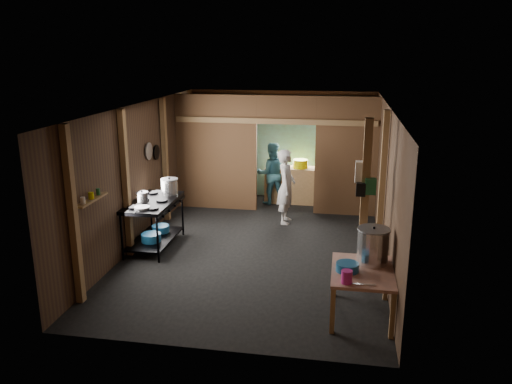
% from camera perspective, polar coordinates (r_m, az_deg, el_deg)
% --- Properties ---
extents(floor, '(4.50, 7.00, 0.00)m').
position_cam_1_polar(floor, '(9.65, 0.20, -5.99)').
color(floor, black).
rests_on(floor, ground).
extents(ceiling, '(4.50, 7.00, 0.00)m').
position_cam_1_polar(ceiling, '(9.02, 0.22, 9.56)').
color(ceiling, '#332F2A').
rests_on(ceiling, ground).
extents(wall_back, '(4.50, 0.00, 2.60)m').
position_cam_1_polar(wall_back, '(12.64, 2.86, 5.34)').
color(wall_back, '#442F1C').
rests_on(wall_back, ground).
extents(wall_front, '(4.50, 0.00, 2.60)m').
position_cam_1_polar(wall_front, '(5.99, -5.40, -6.56)').
color(wall_front, '#442F1C').
rests_on(wall_front, ground).
extents(wall_left, '(0.00, 7.00, 2.60)m').
position_cam_1_polar(wall_left, '(9.86, -12.80, 2.03)').
color(wall_left, '#442F1C').
rests_on(wall_left, ground).
extents(wall_right, '(0.00, 7.00, 2.60)m').
position_cam_1_polar(wall_right, '(9.16, 14.23, 0.89)').
color(wall_right, '#442F1C').
rests_on(wall_right, ground).
extents(partition_left, '(1.85, 0.10, 2.60)m').
position_cam_1_polar(partition_left, '(11.62, -4.45, 4.40)').
color(partition_left, brown).
rests_on(partition_left, floor).
extents(partition_right, '(1.35, 0.10, 2.60)m').
position_cam_1_polar(partition_right, '(11.27, 10.03, 3.86)').
color(partition_right, brown).
rests_on(partition_right, floor).
extents(partition_header, '(1.30, 0.10, 0.60)m').
position_cam_1_polar(partition_header, '(11.19, 3.39, 9.17)').
color(partition_header, brown).
rests_on(partition_header, wall_back).
extents(turquoise_panel, '(4.40, 0.06, 2.50)m').
position_cam_1_polar(turquoise_panel, '(12.59, 2.82, 5.07)').
color(turquoise_panel, '#6FC2BA').
rests_on(turquoise_panel, wall_back).
extents(back_counter, '(1.20, 0.50, 0.85)m').
position_cam_1_polar(back_counter, '(12.26, 3.88, 0.81)').
color(back_counter, '#9A7145').
rests_on(back_counter, floor).
extents(wall_clock, '(0.20, 0.03, 0.20)m').
position_cam_1_polar(wall_clock, '(12.42, 4.00, 7.94)').
color(wall_clock, white).
rests_on(wall_clock, wall_back).
extents(post_left_a, '(0.10, 0.12, 2.60)m').
position_cam_1_polar(post_left_a, '(7.59, -19.71, -2.61)').
color(post_left_a, '#9A7145').
rests_on(post_left_a, floor).
extents(post_left_b, '(0.10, 0.12, 2.60)m').
position_cam_1_polar(post_left_b, '(9.13, -14.28, 0.83)').
color(post_left_b, '#9A7145').
rests_on(post_left_b, floor).
extents(post_left_c, '(0.10, 0.12, 2.60)m').
position_cam_1_polar(post_left_c, '(10.93, -10.09, 3.48)').
color(post_left_c, '#9A7145').
rests_on(post_left_c, floor).
extents(post_right, '(0.10, 0.12, 2.60)m').
position_cam_1_polar(post_right, '(8.96, 13.87, 0.59)').
color(post_right, '#9A7145').
rests_on(post_right, floor).
extents(post_free, '(0.12, 0.12, 2.60)m').
position_cam_1_polar(post_free, '(7.88, 11.98, -1.34)').
color(post_free, '#9A7145').
rests_on(post_free, floor).
extents(cross_beam, '(4.40, 0.12, 0.12)m').
position_cam_1_polar(cross_beam, '(11.20, 2.06, 7.90)').
color(cross_beam, '#9A7145').
rests_on(cross_beam, wall_left).
extents(pan_lid_big, '(0.03, 0.34, 0.34)m').
position_cam_1_polar(pan_lid_big, '(10.14, -11.85, 4.47)').
color(pan_lid_big, gray).
rests_on(pan_lid_big, wall_left).
extents(pan_lid_small, '(0.03, 0.30, 0.30)m').
position_cam_1_polar(pan_lid_small, '(10.52, -11.03, 4.36)').
color(pan_lid_small, black).
rests_on(pan_lid_small, wall_left).
extents(wall_shelf, '(0.14, 0.80, 0.03)m').
position_cam_1_polar(wall_shelf, '(7.96, -17.86, -0.85)').
color(wall_shelf, '#9A7145').
rests_on(wall_shelf, wall_left).
extents(jar_white, '(0.07, 0.07, 0.10)m').
position_cam_1_polar(jar_white, '(7.73, -18.74, -0.90)').
color(jar_white, white).
rests_on(jar_white, wall_shelf).
extents(jar_yellow, '(0.08, 0.08, 0.10)m').
position_cam_1_polar(jar_yellow, '(7.94, -17.90, -0.40)').
color(jar_yellow, '#C9C600').
rests_on(jar_yellow, wall_shelf).
extents(jar_green, '(0.06, 0.06, 0.10)m').
position_cam_1_polar(jar_green, '(8.13, -17.19, 0.02)').
color(jar_green, '#1D6235').
rests_on(jar_green, wall_shelf).
extents(bag_white, '(0.22, 0.15, 0.32)m').
position_cam_1_polar(bag_white, '(7.84, 11.80, 2.21)').
color(bag_white, white).
rests_on(bag_white, post_free).
extents(bag_green, '(0.16, 0.12, 0.24)m').
position_cam_1_polar(bag_green, '(7.75, 12.64, 0.63)').
color(bag_green, '#1D6235').
rests_on(bag_green, post_free).
extents(bag_black, '(0.14, 0.10, 0.20)m').
position_cam_1_polar(bag_black, '(7.74, 11.59, 0.28)').
color(bag_black, black).
rests_on(bag_black, post_free).
extents(gas_range, '(0.78, 1.51, 0.89)m').
position_cam_1_polar(gas_range, '(9.63, -11.30, -3.52)').
color(gas_range, black).
rests_on(gas_range, floor).
extents(prep_table, '(0.83, 1.14, 0.68)m').
position_cam_1_polar(prep_table, '(7.28, 11.65, -10.95)').
color(prep_table, tan).
rests_on(prep_table, floor).
extents(stove_pot_large, '(0.35, 0.35, 0.33)m').
position_cam_1_polar(stove_pot_large, '(9.81, -9.60, 0.54)').
color(stove_pot_large, silver).
rests_on(stove_pot_large, gas_range).
extents(stove_pot_med, '(0.26, 0.26, 0.20)m').
position_cam_1_polar(stove_pot_med, '(9.48, -12.56, -0.57)').
color(stove_pot_med, silver).
rests_on(stove_pot_med, gas_range).
extents(frying_pan, '(0.29, 0.50, 0.07)m').
position_cam_1_polar(frying_pan, '(9.04, -12.58, -1.73)').
color(frying_pan, gray).
rests_on(frying_pan, gas_range).
extents(blue_tub_front, '(0.36, 0.36, 0.15)m').
position_cam_1_polar(blue_tub_front, '(9.54, -11.61, -4.98)').
color(blue_tub_front, '#195787').
rests_on(blue_tub_front, gas_range).
extents(blue_tub_back, '(0.33, 0.33, 0.13)m').
position_cam_1_polar(blue_tub_back, '(9.98, -10.58, -4.04)').
color(blue_tub_back, '#195787').
rests_on(blue_tub_back, gas_range).
extents(stock_pot, '(0.46, 0.46, 0.53)m').
position_cam_1_polar(stock_pot, '(7.31, 12.89, -5.93)').
color(stock_pot, silver).
rests_on(stock_pot, prep_table).
extents(wash_basin, '(0.35, 0.35, 0.12)m').
position_cam_1_polar(wash_basin, '(7.05, 10.15, -8.23)').
color(wash_basin, '#195787').
rests_on(wash_basin, prep_table).
extents(pink_bucket, '(0.18, 0.18, 0.17)m').
position_cam_1_polar(pink_bucket, '(6.69, 10.08, -9.29)').
color(pink_bucket, '#C12489').
rests_on(pink_bucket, prep_table).
extents(knife, '(0.30, 0.04, 0.01)m').
position_cam_1_polar(knife, '(6.72, 11.91, -10.04)').
color(knife, silver).
rests_on(knife, prep_table).
extents(yellow_tub, '(0.36, 0.36, 0.20)m').
position_cam_1_polar(yellow_tub, '(12.12, 4.96, 3.16)').
color(yellow_tub, '#C9C600').
rests_on(yellow_tub, back_counter).
extents(red_cup, '(0.11, 0.11, 0.13)m').
position_cam_1_polar(red_cup, '(12.18, 2.32, 3.10)').
color(red_cup, red).
rests_on(red_cup, back_counter).
extents(cook, '(0.38, 0.57, 1.57)m').
position_cam_1_polar(cook, '(10.70, 3.38, 0.61)').
color(cook, beige).
rests_on(cook, floor).
extents(worker_back, '(0.83, 0.73, 1.46)m').
position_cam_1_polar(worker_back, '(12.05, 1.73, 2.08)').
color(worker_back, teal).
rests_on(worker_back, floor).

